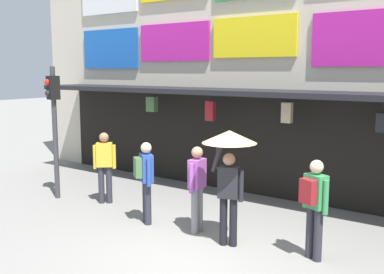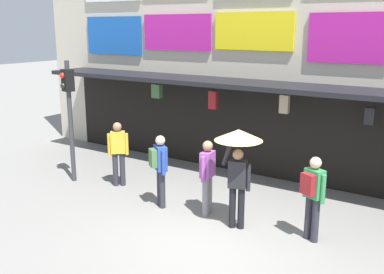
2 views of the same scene
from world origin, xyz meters
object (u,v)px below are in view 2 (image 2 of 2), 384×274
pedestrian_with_umbrella (238,151)px  pedestrian_in_yellow (160,166)px  pedestrian_in_purple (118,150)px  pedestrian_in_red (313,192)px  traffic_light_near (69,102)px  pedestrian_in_blue (207,174)px

pedestrian_with_umbrella → pedestrian_in_yellow: (-1.99, 0.04, -0.66)m
pedestrian_in_purple → pedestrian_in_red: bearing=-3.2°
pedestrian_in_purple → pedestrian_in_yellow: size_ratio=1.00×
pedestrian_in_yellow → pedestrian_in_purple: bearing=162.9°
pedestrian_in_red → traffic_light_near: bearing=-179.1°
pedestrian_with_umbrella → pedestrian_in_red: pedestrian_with_umbrella is taller
traffic_light_near → pedestrian_in_yellow: 3.24m
pedestrian_in_purple → pedestrian_in_blue: (2.89, -0.34, 0.00)m
traffic_light_near → pedestrian_with_umbrella: traffic_light_near is taller
pedestrian_in_red → pedestrian_with_umbrella: bearing=-168.9°
pedestrian_in_purple → pedestrian_in_yellow: (1.74, -0.54, 0.04)m
traffic_light_near → pedestrian_in_blue: size_ratio=1.90×
traffic_light_near → pedestrian_in_blue: (4.17, 0.05, -1.19)m
pedestrian_with_umbrella → pedestrian_in_red: size_ratio=1.24×
pedestrian_in_blue → traffic_light_near: bearing=-179.3°
pedestrian_in_yellow → traffic_light_near: bearing=177.3°
pedestrian_in_yellow → pedestrian_in_blue: 1.16m
traffic_light_near → pedestrian_in_blue: bearing=0.7°
pedestrian_in_yellow → pedestrian_in_red: (3.45, 0.25, 0.00)m
pedestrian_with_umbrella → traffic_light_near: bearing=177.9°
pedestrian_in_purple → pedestrian_in_blue: same height
pedestrian_in_yellow → pedestrian_in_red: same height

